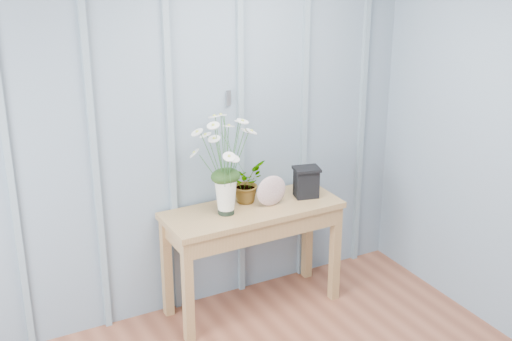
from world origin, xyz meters
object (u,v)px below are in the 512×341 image
sideboard (252,223)px  felt_disc_vessel (271,191)px  daisy_vase (225,152)px  carved_box (306,182)px

sideboard → felt_disc_vessel: (0.13, -0.03, 0.22)m
felt_disc_vessel → daisy_vase: bearing=177.1°
carved_box → sideboard: bearing=178.5°
daisy_vase → felt_disc_vessel: bearing=-4.7°
felt_disc_vessel → carved_box: same height
sideboard → daisy_vase: 0.57m
carved_box → daisy_vase: bearing=179.3°
sideboard → carved_box: (0.41, -0.01, 0.22)m
sideboard → felt_disc_vessel: bearing=-13.1°
daisy_vase → sideboard: bearing=0.8°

